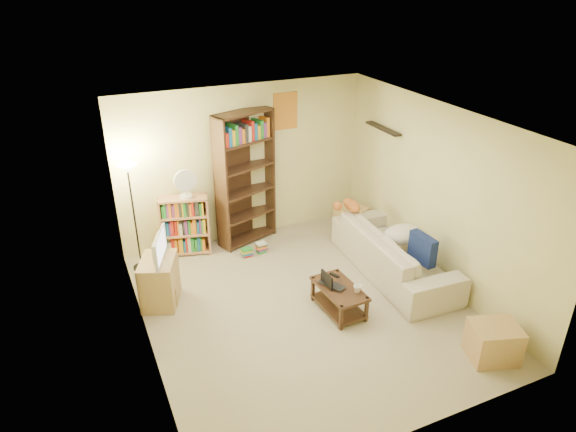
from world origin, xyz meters
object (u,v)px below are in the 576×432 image
(end_cabinet, at_px, (494,342))
(desk_fan, at_px, (185,183))
(coffee_table, at_px, (339,296))
(mug, at_px, (357,289))
(tv_stand, at_px, (160,281))
(laptop, at_px, (334,283))
(tall_bookshelf, at_px, (245,176))
(sofa, at_px, (394,252))
(television, at_px, (155,248))
(tabby_cat, at_px, (349,205))
(short_bookshelf, at_px, (185,225))
(floor_lamp, at_px, (130,187))
(side_table, at_px, (351,221))

(end_cabinet, bearing_deg, desk_fan, 124.09)
(coffee_table, xyz_separation_m, mug, (0.16, -0.18, 0.19))
(coffee_table, bearing_deg, tv_stand, 148.48)
(laptop, relative_size, tall_bookshelf, 0.20)
(sofa, distance_m, end_cabinet, 2.00)
(tall_bookshelf, distance_m, desk_fan, 0.96)
(mug, relative_size, tv_stand, 0.21)
(laptop, relative_size, television, 0.67)
(tabby_cat, height_order, television, television)
(sofa, relative_size, short_bookshelf, 2.45)
(short_bookshelf, distance_m, floor_lamp, 1.14)
(sofa, distance_m, laptop, 1.27)
(coffee_table, distance_m, side_table, 2.15)
(tabby_cat, distance_m, side_table, 0.71)
(television, bearing_deg, desk_fan, -10.09)
(tall_bookshelf, height_order, short_bookshelf, tall_bookshelf)
(television, relative_size, floor_lamp, 0.39)
(coffee_table, relative_size, tall_bookshelf, 0.38)
(end_cabinet, bearing_deg, mug, 127.36)
(television, distance_m, desk_fan, 1.36)
(mug, relative_size, desk_fan, 0.30)
(coffee_table, height_order, tv_stand, tv_stand)
(coffee_table, height_order, floor_lamp, floor_lamp)
(laptop, bearing_deg, mug, -172.56)
(laptop, bearing_deg, short_bookshelf, 6.04)
(tabby_cat, relative_size, desk_fan, 1.17)
(tabby_cat, xyz_separation_m, end_cabinet, (0.24, -2.89, -0.54))
(tabby_cat, xyz_separation_m, short_bookshelf, (-2.35, 0.92, -0.28))
(desk_fan, distance_m, end_cabinet, 4.64)
(mug, relative_size, tall_bookshelf, 0.06)
(tv_stand, distance_m, end_cabinet, 4.18)
(floor_lamp, relative_size, side_table, 3.35)
(mug, height_order, desk_fan, desk_fan)
(tabby_cat, bearing_deg, television, -175.30)
(sofa, relative_size, tabby_cat, 4.43)
(mug, distance_m, floor_lamp, 3.40)
(sofa, xyz_separation_m, end_cabinet, (-0.01, -1.99, -0.11))
(floor_lamp, bearing_deg, short_bookshelf, 13.51)
(sofa, relative_size, tv_stand, 3.58)
(laptop, height_order, side_table, side_table)
(tabby_cat, xyz_separation_m, television, (-3.00, -0.25, 0.08))
(coffee_table, xyz_separation_m, floor_lamp, (-2.17, 2.12, 1.09))
(desk_fan, bearing_deg, tv_stand, -121.95)
(coffee_table, bearing_deg, tabby_cat, 53.40)
(television, distance_m, tall_bookshelf, 2.04)
(mug, bearing_deg, short_bookshelf, 122.59)
(tv_stand, relative_size, tall_bookshelf, 0.30)
(coffee_table, height_order, side_table, side_table)
(desk_fan, bearing_deg, side_table, -10.53)
(mug, bearing_deg, coffee_table, 131.31)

